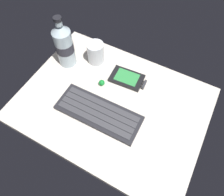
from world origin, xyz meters
TOP-DOWN VIEW (x-y plane):
  - ground_plane at (0.00, -0.23)cm, footprint 64.00×48.00cm
  - keyboard at (-1.84, -6.04)cm, footprint 29.16×11.43cm
  - handheld_device at (0.66, 11.51)cm, footprint 13.16×8.41cm
  - juice_cup at (-14.80, 14.17)cm, footprint 6.40×6.40cm
  - water_bottle at (-24.13, 8.15)cm, footprint 6.73×6.73cm
  - trackball_mouse at (-7.00, 5.00)cm, footprint 2.20×2.20cm

SIDE VIEW (x-z plane):
  - ground_plane at x=0.00cm, z-range -2.39..0.41cm
  - handheld_device at x=0.66cm, z-range -0.02..1.48cm
  - keyboard at x=-1.84cm, z-range -0.04..1.66cm
  - trackball_mouse at x=-7.00cm, z-range 0.00..2.20cm
  - juice_cup at x=-14.80cm, z-range -0.34..8.16cm
  - water_bottle at x=-24.13cm, z-range -1.39..19.41cm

